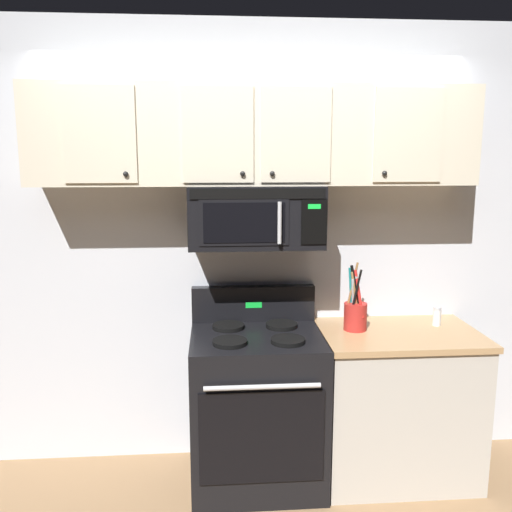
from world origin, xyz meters
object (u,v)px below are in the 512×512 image
(stove_range, at_px, (257,405))
(over_range_microwave, at_px, (255,216))
(utensil_crock_red, at_px, (355,313))
(salt_shaker, at_px, (437,317))

(stove_range, xyz_separation_m, over_range_microwave, (-0.00, 0.12, 1.11))
(utensil_crock_red, distance_m, salt_shaker, 0.52)
(over_range_microwave, bearing_deg, utensil_crock_red, -6.22)
(utensil_crock_red, bearing_deg, over_range_microwave, 173.78)
(utensil_crock_red, height_order, salt_shaker, utensil_crock_red)
(utensil_crock_red, xyz_separation_m, salt_shaker, (0.52, 0.04, -0.05))
(stove_range, xyz_separation_m, utensil_crock_red, (0.59, 0.05, 0.54))
(salt_shaker, bearing_deg, utensil_crock_red, -175.26)
(stove_range, distance_m, utensil_crock_red, 0.80)
(over_range_microwave, bearing_deg, stove_range, -89.86)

